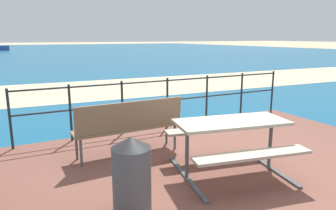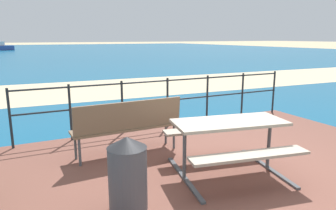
# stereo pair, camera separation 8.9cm
# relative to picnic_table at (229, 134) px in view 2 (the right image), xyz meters

# --- Properties ---
(ground_plane) EXTENTS (240.00, 240.00, 0.00)m
(ground_plane) POSITION_rel_picnic_table_xyz_m (0.26, -0.01, -0.64)
(ground_plane) COLOR tan
(patio_paving) EXTENTS (6.40, 5.20, 0.06)m
(patio_paving) POSITION_rel_picnic_table_xyz_m (0.26, -0.01, -0.61)
(patio_paving) COLOR brown
(patio_paving) RESTS_ON ground
(sea_water) EXTENTS (90.00, 90.00, 0.01)m
(sea_water) POSITION_rel_picnic_table_xyz_m (0.26, 39.99, -0.63)
(sea_water) COLOR #145B84
(sea_water) RESTS_ON ground
(beach_strip) EXTENTS (54.15, 6.96, 0.01)m
(beach_strip) POSITION_rel_picnic_table_xyz_m (0.26, 8.34, -0.63)
(beach_strip) COLOR beige
(beach_strip) RESTS_ON ground
(picnic_table) EXTENTS (1.74, 1.63, 0.76)m
(picnic_table) POSITION_rel_picnic_table_xyz_m (0.00, 0.00, 0.00)
(picnic_table) COLOR tan
(picnic_table) RESTS_ON patio_paving
(park_bench) EXTENTS (1.75, 0.47, 0.91)m
(park_bench) POSITION_rel_picnic_table_xyz_m (-1.01, 1.25, -0.03)
(park_bench) COLOR #7A6047
(park_bench) RESTS_ON patio_paving
(railing_fence) EXTENTS (5.94, 0.04, 1.04)m
(railing_fence) POSITION_rel_picnic_table_xyz_m (0.26, 2.44, 0.06)
(railing_fence) COLOR #1E2328
(railing_fence) RESTS_ON patio_paving
(trash_bin) EXTENTS (0.43, 0.43, 0.84)m
(trash_bin) POSITION_rel_picnic_table_xyz_m (-1.55, -0.28, -0.15)
(trash_bin) COLOR #4C4C51
(trash_bin) RESTS_ON patio_paving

